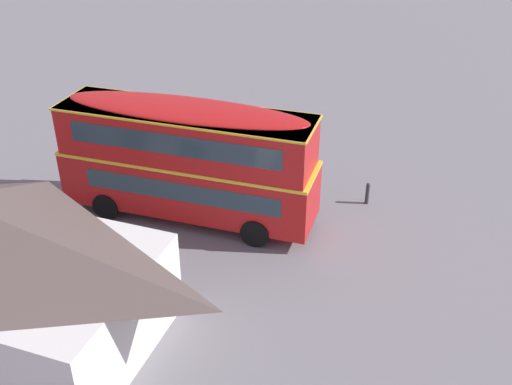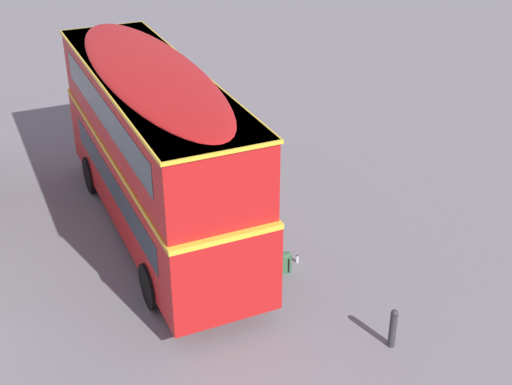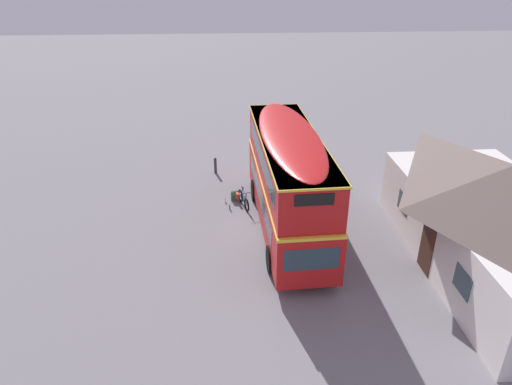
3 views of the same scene
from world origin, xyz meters
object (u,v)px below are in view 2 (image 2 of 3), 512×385
touring_bicycle (259,248)px  water_bottle_blue_sports (277,245)px  backpack_on_ground (284,262)px  double_decker_bus (154,144)px  kerb_bollard (393,328)px  water_bottle_clear_plastic (297,259)px

touring_bicycle → water_bottle_blue_sports: bearing=-63.7°
backpack_on_ground → water_bottle_blue_sports: 1.06m
backpack_on_ground → water_bottle_blue_sports: size_ratio=2.06×
double_decker_bus → kerb_bollard: 7.64m
touring_bicycle → water_bottle_clear_plastic: bearing=-116.9°
double_decker_bus → touring_bicycle: (-2.38, -1.96, -2.27)m
double_decker_bus → water_bottle_blue_sports: (-2.05, -2.64, -2.52)m
water_bottle_blue_sports → kerb_bollard: kerb_bollard is taller
double_decker_bus → backpack_on_ground: 4.54m
double_decker_bus → water_bottle_blue_sports: bearing=-127.8°
water_bottle_clear_plastic → kerb_bollard: size_ratio=0.22×
touring_bicycle → water_bottle_blue_sports: size_ratio=6.52×
double_decker_bus → water_bottle_clear_plastic: bearing=-134.8°
touring_bicycle → water_bottle_clear_plastic: size_ratio=7.90×
backpack_on_ground → water_bottle_blue_sports: bearing=-14.6°
water_bottle_clear_plastic → backpack_on_ground: bearing=116.1°
water_bottle_clear_plastic → kerb_bollard: bearing=-171.5°
touring_bicycle → kerb_bollard: bearing=-160.8°
water_bottle_clear_plastic → kerb_bollard: (-3.67, -0.55, 0.40)m
double_decker_bus → kerb_bollard: (-6.50, -3.40, -2.14)m
backpack_on_ground → water_bottle_clear_plastic: 0.56m
backpack_on_ground → double_decker_bus: bearing=37.8°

